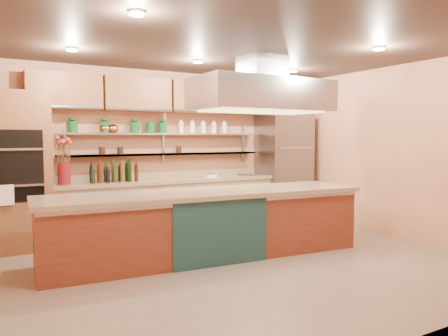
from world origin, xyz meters
TOP-DOWN VIEW (x-y plane):
  - floor at (0.00, 0.00)m, footprint 6.00×5.00m
  - ceiling at (0.00, 0.00)m, footprint 6.00×5.00m
  - wall_back at (0.00, 2.50)m, footprint 6.00×0.04m
  - wall_front at (0.00, -2.50)m, footprint 6.00×0.04m
  - wall_right at (3.00, 0.00)m, footprint 0.04×5.00m
  - oven_stack at (-2.45, 2.18)m, footprint 0.95×0.64m
  - refrigerator at (2.35, 2.14)m, footprint 0.95×0.72m
  - back_counter at (-0.05, 2.20)m, footprint 3.84×0.64m
  - wall_shelf_lower at (-0.05, 2.37)m, footprint 3.60×0.26m
  - wall_shelf_upper at (-0.05, 2.37)m, footprint 3.60×0.26m
  - upper_cabinets at (0.00, 2.32)m, footprint 4.60×0.36m
  - range_hood at (0.70, 0.51)m, footprint 2.00×1.00m
  - ceiling_downlights at (0.00, 0.20)m, footprint 4.00×2.80m
  - island at (-0.20, 0.51)m, footprint 4.42×1.27m
  - flower_vase at (-1.78, 2.15)m, footprint 0.25×0.25m
  - oil_bottle_cluster at (-1.02, 2.15)m, footprint 0.84×0.53m
  - kitchen_scale at (0.74, 2.15)m, footprint 0.21×0.18m
  - bar_faucet at (1.63, 2.25)m, footprint 0.04×0.04m
  - copper_kettle at (-0.97, 2.37)m, footprint 0.19×0.19m
  - green_canister at (-0.32, 2.37)m, footprint 0.16×0.16m

SIDE VIEW (x-z plane):
  - floor at x=0.00m, z-range -0.02..0.00m
  - island at x=-0.20m, z-range 0.00..0.91m
  - back_counter at x=-0.05m, z-range 0.00..0.93m
  - kitchen_scale at x=0.74m, z-range 0.93..1.02m
  - bar_faucet at x=1.63m, z-range 0.93..1.15m
  - refrigerator at x=2.35m, z-range 0.00..2.10m
  - oil_bottle_cluster at x=-1.02m, z-range 0.93..1.19m
  - flower_vase at x=-1.78m, z-range 0.93..1.26m
  - oven_stack at x=-2.45m, z-range 0.00..2.30m
  - wall_shelf_lower at x=-0.05m, z-range 1.34..1.36m
  - wall_back at x=0.00m, z-range 0.00..2.80m
  - wall_front at x=0.00m, z-range 0.00..2.80m
  - wall_right at x=3.00m, z-range 0.00..2.80m
  - wall_shelf_upper at x=-0.05m, z-range 1.69..1.71m
  - copper_kettle at x=-0.97m, z-range 1.71..1.86m
  - green_canister at x=-0.32m, z-range 1.71..1.90m
  - range_hood at x=0.70m, z-range 2.02..2.48m
  - upper_cabinets at x=0.00m, z-range 2.08..2.62m
  - ceiling_downlights at x=0.00m, z-range 2.76..2.78m
  - ceiling at x=0.00m, z-range 2.79..2.81m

